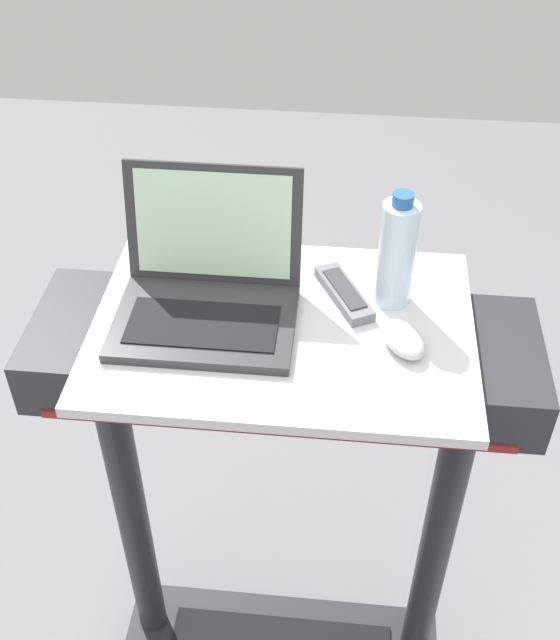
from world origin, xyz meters
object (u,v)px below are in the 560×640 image
object	(u,v)px
computer_mouse	(404,339)
laptop	(208,290)
water_bottle	(397,253)
tv_remote	(344,293)

from	to	relation	value
computer_mouse	laptop	bearing A→B (deg)	144.08
water_bottle	tv_remote	distance (m)	0.12
laptop	water_bottle	xyz separation A→B (m)	(0.32, 0.06, 0.05)
laptop	tv_remote	world-z (taller)	laptop
computer_mouse	water_bottle	bearing A→B (deg)	72.37
computer_mouse	water_bottle	size ratio (longest dim) A/B	0.46
laptop	computer_mouse	size ratio (longest dim) A/B	3.09
laptop	computer_mouse	distance (m)	0.34
laptop	tv_remote	size ratio (longest dim) A/B	1.89
water_bottle	tv_remote	size ratio (longest dim) A/B	1.34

